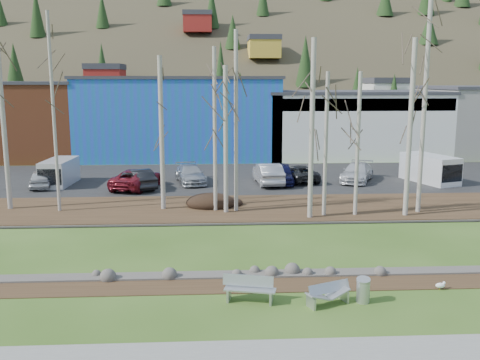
{
  "coord_description": "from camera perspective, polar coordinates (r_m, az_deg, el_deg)",
  "views": [
    {
      "loc": [
        -2.84,
        -17.71,
        7.9
      ],
      "look_at": [
        -1.26,
        11.15,
        2.5
      ],
      "focal_mm": 40.0,
      "sensor_mm": 36.0,
      "label": 1
    }
  ],
  "objects": [
    {
      "name": "dirt_strip",
      "position": [
        21.51,
        4.76,
        -10.96
      ],
      "size": [
        80.0,
        1.8,
        0.03
      ],
      "primitive_type": "cube",
      "color": "#382616",
      "rests_on": "ground"
    },
    {
      "name": "bench_damaged",
      "position": [
        19.8,
        9.39,
        -11.89
      ],
      "size": [
        1.77,
        1.16,
        0.75
      ],
      "rotation": [
        0.0,
        0.0,
        0.4
      ],
      "color": "#B3B6B8",
      "rests_on": "ground"
    },
    {
      "name": "car_7",
      "position": [
        42.59,
        12.38,
        0.81
      ],
      "size": [
        3.89,
        5.27,
        1.42
      ],
      "primitive_type": "imported",
      "rotation": [
        0.0,
        0.0,
        -0.44
      ],
      "color": "silver",
      "rests_on": "parking_lot"
    },
    {
      "name": "birch_10",
      "position": [
        31.41,
        12.45,
        3.71
      ],
      "size": [
        0.22,
        0.22,
        8.25
      ],
      "color": "beige",
      "rests_on": "far_bank"
    },
    {
      "name": "bench_intact",
      "position": [
        19.75,
        1.01,
        -11.53
      ],
      "size": [
        1.94,
        0.95,
        0.93
      ],
      "rotation": [
        0.0,
        0.0,
        -0.23
      ],
      "color": "#B3B6B8",
      "rests_on": "ground"
    },
    {
      "name": "car_0",
      "position": [
        41.88,
        -20.44,
        0.14
      ],
      "size": [
        2.31,
        4.06,
        1.3
      ],
      "primitive_type": "imported",
      "rotation": [
        0.0,
        0.0,
        3.35
      ],
      "color": "silver",
      "rests_on": "parking_lot"
    },
    {
      "name": "birch_4",
      "position": [
        31.28,
        -1.53,
        4.25
      ],
      "size": [
        0.26,
        0.26,
        8.6
      ],
      "color": "beige",
      "rests_on": "far_bank"
    },
    {
      "name": "car_3",
      "position": [
        41.11,
        -5.31,
        0.63
      ],
      "size": [
        2.84,
        5.0,
        1.37
      ],
      "primitive_type": "imported",
      "rotation": [
        0.0,
        0.0,
        0.21
      ],
      "color": "#9DA1A5",
      "rests_on": "parking_lot"
    },
    {
      "name": "birch_5",
      "position": [
        31.71,
        -2.7,
        5.31
      ],
      "size": [
        0.23,
        0.23,
        9.68
      ],
      "color": "beige",
      "rests_on": "far_bank"
    },
    {
      "name": "litter_bin",
      "position": [
        20.17,
        12.99,
        -11.49
      ],
      "size": [
        0.59,
        0.59,
        0.83
      ],
      "primitive_type": "cylinder",
      "rotation": [
        0.0,
        0.0,
        -0.27
      ],
      "color": "#B3B6B8",
      "rests_on": "ground"
    },
    {
      "name": "building_blue",
      "position": [
        56.92,
        -6.35,
        6.75
      ],
      "size": [
        20.4,
        12.24,
        8.3
      ],
      "color": "#1762A9",
      "rests_on": "ground"
    },
    {
      "name": "parking_lot",
      "position": [
        43.51,
        0.66,
        0.22
      ],
      "size": [
        80.0,
        14.0,
        0.14
      ],
      "primitive_type": "cube",
      "color": "black",
      "rests_on": "ground"
    },
    {
      "name": "far_bank_rocks",
      "position": [
        30.2,
        2.38,
        -4.59
      ],
      "size": [
        80.0,
        0.8,
        0.46
      ],
      "primitive_type": null,
      "color": "#47423D",
      "rests_on": "ground"
    },
    {
      "name": "birch_0",
      "position": [
        35.06,
        -23.9,
        5.33
      ],
      "size": [
        0.28,
        0.28,
        10.18
      ],
      "color": "beige",
      "rests_on": "far_bank"
    },
    {
      "name": "near_bank_rocks",
      "position": [
        22.44,
        4.41,
        -10.06
      ],
      "size": [
        80.0,
        0.8,
        0.5
      ],
      "primitive_type": null,
      "color": "#47423D",
      "rests_on": "ground"
    },
    {
      "name": "birch_3",
      "position": [
        31.56,
        -0.43,
        6.15
      ],
      "size": [
        0.24,
        0.24,
        10.62
      ],
      "color": "beige",
      "rests_on": "far_bank"
    },
    {
      "name": "car_5",
      "position": [
        40.57,
        3.03,
        0.7
      ],
      "size": [
        2.06,
        4.99,
        1.61
      ],
      "primitive_type": "imported",
      "rotation": [
        0.0,
        0.0,
        3.22
      ],
      "color": "#AEAEB0",
      "rests_on": "parking_lot"
    },
    {
      "name": "footpath",
      "position": [
        16.49,
        7.55,
        -18.06
      ],
      "size": [
        80.0,
        2.0,
        0.04
      ],
      "primitive_type": "cube",
      "color": "gray",
      "rests_on": "ground"
    },
    {
      "name": "far_bank",
      "position": [
        33.27,
        1.86,
        -3.03
      ],
      "size": [
        80.0,
        7.0,
        0.15
      ],
      "primitive_type": "cube",
      "color": "#382616",
      "rests_on": "ground"
    },
    {
      "name": "car_2",
      "position": [
        39.63,
        -10.97,
        0.15
      ],
      "size": [
        3.78,
        5.61,
        1.43
      ],
      "primitive_type": "imported",
      "rotation": [
        0.0,
        0.0,
        2.84
      ],
      "color": "maroon",
      "rests_on": "parking_lot"
    },
    {
      "name": "birch_1",
      "position": [
        33.3,
        -19.26,
        6.68
      ],
      "size": [
        0.19,
        0.19,
        11.65
      ],
      "color": "beige",
      "rests_on": "far_bank"
    },
    {
      "name": "birch_9",
      "position": [
        32.96,
        19.09,
        7.83
      ],
      "size": [
        0.26,
        0.26,
        12.99
      ],
      "color": "beige",
      "rests_on": "far_bank"
    },
    {
      "name": "van_grey",
      "position": [
        42.34,
        -18.78,
        0.77
      ],
      "size": [
        2.05,
        4.45,
        1.91
      ],
      "rotation": [
        0.0,
        0.0,
        -0.05
      ],
      "color": "silver",
      "rests_on": "parking_lot"
    },
    {
      "name": "car_6",
      "position": [
        41.92,
        6.29,
        0.73
      ],
      "size": [
        2.91,
        4.88,
        1.27
      ],
      "primitive_type": "imported",
      "rotation": [
        0.0,
        0.0,
        3.33
      ],
      "color": "#242426",
      "rests_on": "parking_lot"
    },
    {
      "name": "van_white",
      "position": [
        43.66,
        19.75,
        1.12
      ],
      "size": [
        3.41,
        5.18,
        2.1
      ],
      "rotation": [
        0.0,
        0.0,
        0.32
      ],
      "color": "white",
      "rests_on": "parking_lot"
    },
    {
      "name": "building_brick",
      "position": [
        60.66,
        -23.67,
        5.93
      ],
      "size": [
        16.32,
        12.24,
        7.8
      ],
      "color": "#974B29",
      "rests_on": "ground"
    },
    {
      "name": "birch_7",
      "position": [
        30.23,
        7.67,
        5.31
      ],
      "size": [
        0.28,
        0.28,
        10.05
      ],
      "color": "beige",
      "rests_on": "far_bank"
    },
    {
      "name": "birch_8",
      "position": [
        31.95,
        17.68,
        5.22
      ],
      "size": [
        0.29,
        0.29,
        10.08
      ],
      "color": "beige",
      "rests_on": "far_bank"
    },
    {
      "name": "hillside",
      "position": [
        102.2,
        -1.59,
        15.97
      ],
      "size": [
        160.0,
        72.0,
        35.0
      ],
      "primitive_type": null,
      "color": "#352F20",
      "rests_on": "ground"
    },
    {
      "name": "ground",
      "position": [
        19.6,
        5.62,
        -13.24
      ],
      "size": [
        200.0,
        200.0,
        0.0
      ],
      "primitive_type": "plane",
      "color": "#315117",
      "rests_on": "ground"
    },
    {
      "name": "birch_2",
      "position": [
        32.43,
        -8.36,
        4.89
      ],
      "size": [
        0.28,
        0.28,
        9.19
      ],
      "color": "beige",
      "rests_on": "far_bank"
    },
    {
      "name": "car_1",
      "position": [
        39.58,
        -10.72,
        0.15
      ],
      "size": [
        3.12,
        4.58,
        1.43
      ],
      "primitive_type": "imported",
      "rotation": [
        0.0,
        0.0,
        3.55
      ],
      "color": "black",
      "rests_on": "parking_lot"
    },
    {
      "name": "building_white",
      "position": [
        58.77,
        11.57,
        5.99
      ],
      "size": [
        18.36,
        12.24,
        6.8
      ],
      "color": "silver",
      "rests_on": "ground"
    },
    {
      "name": "seagull",
      "position": [
        22.23,
        20.61,
        -10.46
      ],
      "size": [
        0.44,
        0.21,
        0.32
      ],
      "rotation": [
        0.0,
        0.0,
        0.13
      ],
      "color": "gold",
      "rests_on": "ground"
    },
    {
      "name": "car_4",
      "position": [
        40.89,
        4.42,
        0.72
      ],
      "size": [
        2.27,
        4.71,
        1.55
      ],
      "primitive_type": "imported",
      "rotation": [
        0.0,
        0.0,
        -0.1
      ],
      "color": "#151645",
      "rests_on": "parking_lot"
    },
    {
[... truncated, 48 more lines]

